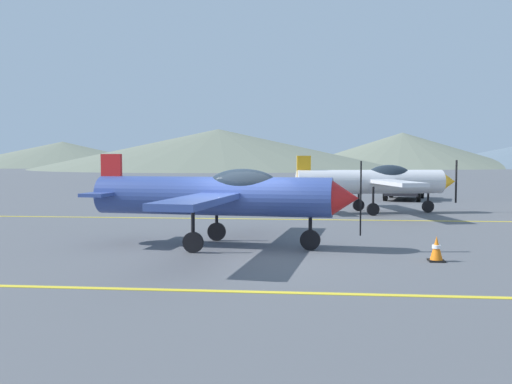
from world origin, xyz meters
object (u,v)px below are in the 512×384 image
object	(u,v)px
airplane_near	(222,195)
airplane_mid	(376,181)
traffic_cone_side	(436,249)
car_sedan	(404,185)

from	to	relation	value
airplane_near	airplane_mid	world-z (taller)	same
airplane_near	airplane_mid	size ratio (longest dim) A/B	1.00
airplane_near	airplane_mid	distance (m)	11.03
traffic_cone_side	airplane_near	bearing A→B (deg)	163.41
airplane_near	airplane_mid	xyz separation A→B (m)	(5.21, 9.72, 0.00)
car_sedan	traffic_cone_side	size ratio (longest dim) A/B	7.83
car_sedan	traffic_cone_side	bearing A→B (deg)	-97.51
car_sedan	traffic_cone_side	distance (m)	19.68
airplane_near	traffic_cone_side	xyz separation A→B (m)	(5.23, -1.56, -1.12)
traffic_cone_side	airplane_mid	bearing A→B (deg)	90.12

